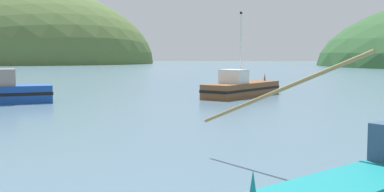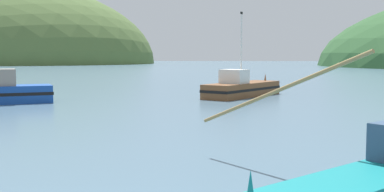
# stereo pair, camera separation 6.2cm
# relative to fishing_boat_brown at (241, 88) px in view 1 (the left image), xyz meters

# --- Properties ---
(fishing_boat_brown) EXTENTS (7.15, 9.34, 7.31)m
(fishing_boat_brown) POSITION_rel_fishing_boat_brown_xyz_m (0.00, 0.00, 0.00)
(fishing_boat_brown) COLOR brown
(fishing_boat_brown) RESTS_ON ground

